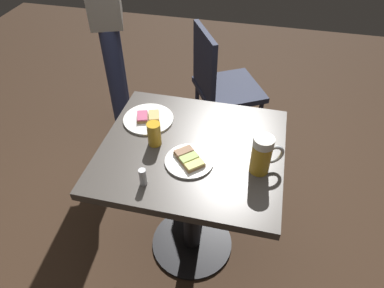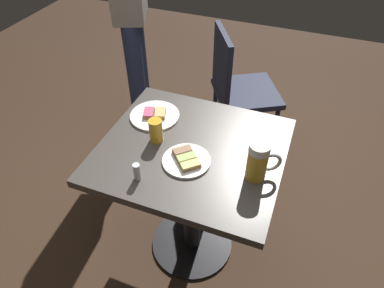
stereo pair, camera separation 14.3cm
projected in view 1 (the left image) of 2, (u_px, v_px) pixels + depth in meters
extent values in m
plane|color=#382619|center=(192.00, 243.00, 1.93)|extent=(6.00, 6.00, 0.00)
cylinder|color=black|center=(192.00, 242.00, 1.93)|extent=(0.44, 0.44, 0.01)
cylinder|color=black|center=(192.00, 202.00, 1.69)|extent=(0.09, 0.09, 0.70)
cube|color=#423D38|center=(192.00, 151.00, 1.45)|extent=(0.68, 0.76, 0.04)
cylinder|color=white|center=(189.00, 161.00, 1.38)|extent=(0.20, 0.20, 0.01)
cube|color=#9E7547|center=(184.00, 153.00, 1.40)|extent=(0.08, 0.08, 0.01)
cube|color=#997051|center=(184.00, 151.00, 1.39)|extent=(0.08, 0.08, 0.01)
cube|color=#9E7547|center=(189.00, 159.00, 1.37)|extent=(0.08, 0.08, 0.01)
cube|color=#ADC66B|center=(189.00, 157.00, 1.36)|extent=(0.08, 0.08, 0.01)
cube|color=#9E7547|center=(195.00, 166.00, 1.34)|extent=(0.08, 0.08, 0.01)
cube|color=#EFE07A|center=(195.00, 164.00, 1.34)|extent=(0.08, 0.08, 0.01)
cylinder|color=white|center=(148.00, 119.00, 1.58)|extent=(0.23, 0.23, 0.01)
cube|color=#9E7547|center=(154.00, 117.00, 1.57)|extent=(0.09, 0.07, 0.01)
cube|color=#E5B266|center=(154.00, 115.00, 1.56)|extent=(0.08, 0.07, 0.01)
cube|color=#9E7547|center=(142.00, 117.00, 1.57)|extent=(0.09, 0.07, 0.01)
cube|color=#BC4C70|center=(142.00, 116.00, 1.56)|extent=(0.08, 0.07, 0.01)
cylinder|color=gold|center=(261.00, 158.00, 1.30)|extent=(0.08, 0.08, 0.13)
cylinder|color=white|center=(264.00, 142.00, 1.25)|extent=(0.08, 0.08, 0.03)
torus|color=silver|center=(273.00, 155.00, 1.31)|extent=(0.05, 0.08, 0.09)
cylinder|color=gold|center=(154.00, 134.00, 1.43)|extent=(0.06, 0.06, 0.11)
cylinder|color=silver|center=(143.00, 177.00, 1.27)|extent=(0.03, 0.03, 0.07)
cylinder|color=#1E2338|center=(257.00, 130.00, 2.30)|extent=(0.03, 0.03, 0.46)
cylinder|color=#1E2338|center=(239.00, 103.00, 2.52)|extent=(0.03, 0.03, 0.46)
cylinder|color=#1E2338|center=(212.00, 139.00, 2.23)|extent=(0.03, 0.03, 0.46)
cylinder|color=#1E2338|center=(197.00, 111.00, 2.45)|extent=(0.03, 0.03, 0.46)
cube|color=#1E2338|center=(229.00, 89.00, 2.21)|extent=(0.52, 0.52, 0.04)
cube|color=#1E2338|center=(204.00, 63.00, 2.03)|extent=(0.31, 0.20, 0.39)
cylinder|color=navy|center=(118.00, 92.00, 2.27)|extent=(0.11, 0.11, 0.87)
cylinder|color=navy|center=(118.00, 75.00, 2.43)|extent=(0.11, 0.11, 0.87)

